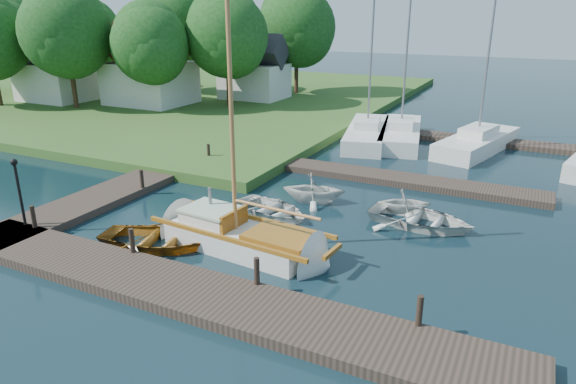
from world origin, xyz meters
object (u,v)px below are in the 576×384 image
at_px(sailboat, 245,240).
at_px(marina_boat_0, 367,132).
at_px(tender_d, 405,200).
at_px(tree_6, 8,32).
at_px(tender_c, 420,216).
at_px(mooring_post_4, 142,179).
at_px(tree_4, 174,24).
at_px(mooring_post_1, 132,241).
at_px(mooring_post_3, 420,311).
at_px(dinghy, 155,236).
at_px(tree_3, 227,34).
at_px(tree_2, 150,44).
at_px(mooring_post_0, 33,217).
at_px(tree_1, 67,31).
at_px(lamp_post, 18,183).
at_px(house_a, 150,72).
at_px(tree_5, 91,35).
at_px(mooring_post_5, 209,152).
at_px(tree_7, 297,26).
at_px(tender_a, 272,207).
at_px(marina_boat_1, 401,132).
at_px(marina_boat_2, 478,141).
at_px(house_c, 254,73).
at_px(tender_b, 314,187).
at_px(mooring_post_2, 257,271).
at_px(house_b, 57,72).

relative_size(sailboat, marina_boat_0, 0.93).
height_order(tender_d, tree_6, tree_6).
bearing_deg(tender_c, mooring_post_4, 104.43).
distance_m(mooring_post_4, tree_4, 27.26).
xyz_separation_m(mooring_post_1, mooring_post_3, (9.00, 0.00, 0.00)).
distance_m(dinghy, tree_3, 25.09).
xyz_separation_m(tender_c, tree_2, (-22.54, 12.26, 4.85)).
relative_size(mooring_post_0, mooring_post_1, 1.00).
bearing_deg(tree_1, lamp_post, -46.82).
height_order(house_a, tree_5, tree_5).
height_order(sailboat, tender_c, sailboat).
distance_m(house_a, tree_4, 7.23).
distance_m(mooring_post_5, tree_7, 22.32).
height_order(mooring_post_0, sailboat, sailboat).
bearing_deg(tree_7, tender_c, -55.72).
height_order(mooring_post_4, tender_a, mooring_post_4).
relative_size(marina_boat_1, marina_boat_2, 1.00).
distance_m(marina_boat_2, house_c, 20.70).
height_order(mooring_post_3, dinghy, mooring_post_3).
bearing_deg(tender_d, tender_c, -162.30).
xyz_separation_m(mooring_post_1, tree_2, (-15.00, 19.05, 4.55)).
bearing_deg(tree_7, tree_6, -157.38).
relative_size(tender_a, tree_4, 0.35).
xyz_separation_m(dinghy, tree_4, (-18.93, 25.93, 5.98)).
bearing_deg(lamp_post, tender_a, 36.76).
relative_size(tender_b, house_a, 0.41).
bearing_deg(sailboat, house_a, 141.93).
relative_size(marina_boat_0, house_a, 1.68).
xyz_separation_m(mooring_post_0, lamp_post, (-0.50, 0.00, 1.17)).
distance_m(marina_boat_2, house_a, 25.19).
bearing_deg(tree_4, tender_c, -37.36).
distance_m(mooring_post_2, tender_d, 8.13).
relative_size(mooring_post_1, tree_3, 0.09).
height_order(lamp_post, tree_5, tree_5).
distance_m(sailboat, marina_boat_1, 17.02).
xyz_separation_m(mooring_post_4, tree_1, (-17.00, 12.05, 5.39)).
height_order(mooring_post_3, mooring_post_4, same).
xyz_separation_m(tender_b, tree_7, (-12.02, 23.68, 5.53)).
xyz_separation_m(mooring_post_2, marina_boat_1, (-0.95, 19.29, -0.13)).
relative_size(lamp_post, tender_a, 0.73).
bearing_deg(house_b, tender_a, -26.72).
bearing_deg(marina_boat_1, tender_d, -176.45).
bearing_deg(house_c, tender_d, -47.31).
height_order(house_b, tree_5, tree_5).
xyz_separation_m(mooring_post_3, dinghy, (-9.07, 1.12, -0.31)).
height_order(marina_boat_1, tree_6, marina_boat_1).
height_order(mooring_post_1, mooring_post_4, same).
bearing_deg(mooring_post_3, house_c, 126.53).
distance_m(mooring_post_5, marina_boat_0, 10.25).
height_order(house_b, tree_4, tree_4).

